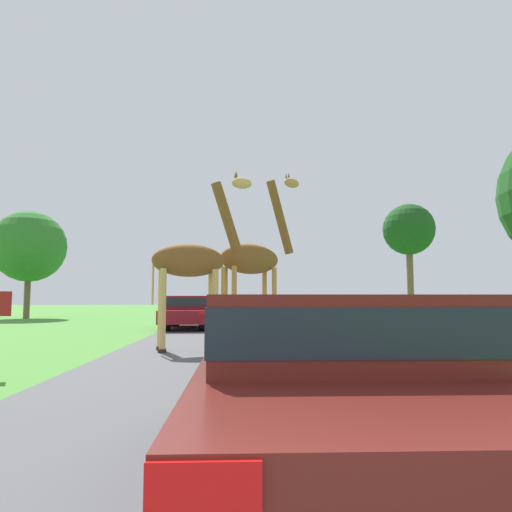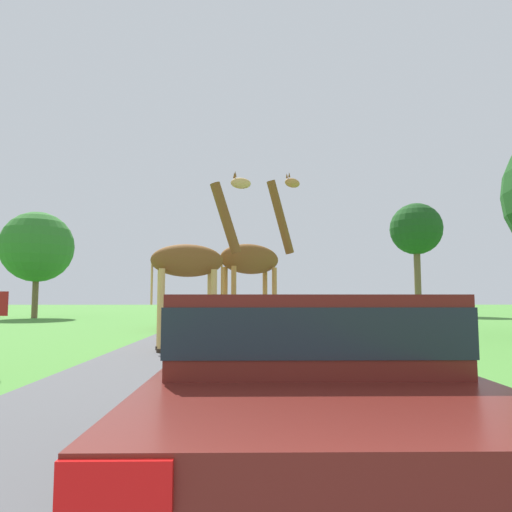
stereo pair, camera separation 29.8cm
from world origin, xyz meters
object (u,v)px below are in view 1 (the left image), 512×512
Objects in this scene: car_queue_right at (252,306)px; car_queue_left at (294,309)px; giraffe_near_road at (255,258)px; car_lead_maroon at (331,382)px; car_far_ahead at (189,311)px; tree_centre_back at (29,247)px; giraffe_companion at (194,262)px; tree_left_edge at (409,230)px.

car_queue_right reaches higher than car_queue_left.
car_lead_maroon is at bearing -29.83° from giraffe_near_road.
car_lead_maroon is 0.88× the size of car_far_ahead.
car_queue_left is at bearing -22.49° from tree_centre_back.
car_queue_right is 0.68× the size of tree_centre_back.
car_queue_right is 14.96m from tree_centre_back.
tree_centre_back is at bearing -159.35° from giraffe_companion.
car_queue_left is 0.56× the size of tree_left_edge.
giraffe_companion is 0.56× the size of tree_left_edge.
car_lead_maroon is 0.59× the size of tree_centre_back.
giraffe_companion reaches higher than car_lead_maroon.
tree_centre_back is (-14.44, 0.63, 3.84)m from car_queue_right.
tree_centre_back is (-14.36, 26.44, 3.89)m from car_lead_maroon.
tree_centre_back is at bearing -171.06° from tree_left_edge.
giraffe_near_road reaches higher than car_queue_right.
giraffe_companion is 1.00× the size of car_queue_left.
tree_left_edge reaches higher than car_queue_right.
car_queue_right is at bearing 147.58° from giraffe_near_road.
tree_centre_back is at bearing 118.50° from car_lead_maroon.
giraffe_companion is 26.68m from tree_left_edge.
giraffe_near_road is at bearing 91.39° from car_lead_maroon.
car_queue_left is at bearing 84.00° from car_lead_maroon.
giraffe_near_road is 1.12× the size of car_far_ahead.
car_queue_left is at bearing -72.25° from car_queue_right.
giraffe_near_road is 1.11× the size of giraffe_companion.
car_far_ahead is at bearing 173.07° from giraffe_companion.
giraffe_companion is at bearing -96.46° from car_queue_right.
car_queue_right is 14.24m from tree_left_edge.
giraffe_near_road is 21.76m from tree_centre_back.
car_lead_maroon is 16.85m from car_far_ahead.
giraffe_companion is 1.01× the size of car_far_ahead.
car_queue_right is (0.33, 15.81, -1.72)m from giraffe_near_road.
giraffe_near_road reaches higher than giraffe_companion.
car_queue_left is 1.01× the size of car_far_ahead.
car_far_ahead is 21.40m from tree_left_edge.
car_far_ahead is (-1.02, 8.23, -1.52)m from giraffe_companion.
car_queue_right is 0.55× the size of tree_left_edge.
giraffe_near_road reaches higher than car_queue_left.
giraffe_companion is at bearing 102.69° from car_lead_maroon.
car_lead_maroon is 33.47m from tree_left_edge.
giraffe_near_road is 1.28× the size of car_lead_maroon.
tree_left_edge is at bearing 117.59° from giraffe_near_road.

